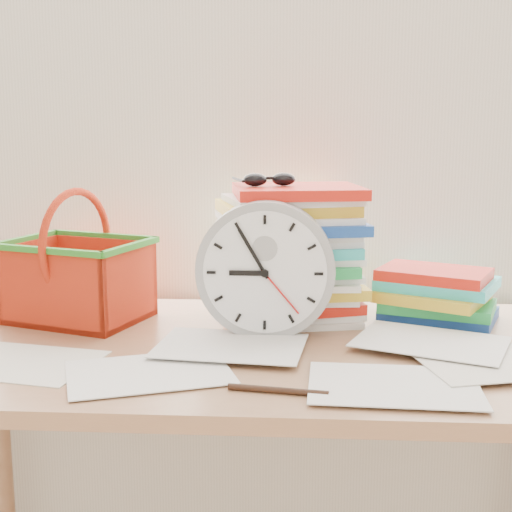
# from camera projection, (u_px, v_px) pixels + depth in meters

# --- Properties ---
(curtain) EXTENTS (2.40, 0.01, 2.50)m
(curtain) POSITION_uv_depth(u_px,v_px,m) (262.00, 68.00, 1.66)
(curtain) COLOR white
(curtain) RESTS_ON room_shell
(desk) EXTENTS (1.40, 0.70, 0.75)m
(desk) POSITION_uv_depth(u_px,v_px,m) (251.00, 381.00, 1.40)
(desk) COLOR #9F6E4A
(desk) RESTS_ON ground
(paper_stack) EXTENTS (0.35, 0.31, 0.29)m
(paper_stack) POSITION_uv_depth(u_px,v_px,m) (291.00, 254.00, 1.54)
(paper_stack) COLOR white
(paper_stack) RESTS_ON desk
(clock) EXTENTS (0.27, 0.05, 0.27)m
(clock) POSITION_uv_depth(u_px,v_px,m) (266.00, 270.00, 1.41)
(clock) COLOR #9D9D9D
(clock) RESTS_ON desk
(sunglasses) EXTENTS (0.15, 0.14, 0.03)m
(sunglasses) POSITION_uv_depth(u_px,v_px,m) (269.00, 179.00, 1.50)
(sunglasses) COLOR black
(sunglasses) RESTS_ON paper_stack
(book_stack) EXTENTS (0.33, 0.29, 0.12)m
(book_stack) POSITION_uv_depth(u_px,v_px,m) (434.00, 295.00, 1.54)
(book_stack) COLOR white
(book_stack) RESTS_ON desk
(basket) EXTENTS (0.34, 0.30, 0.28)m
(basket) POSITION_uv_depth(u_px,v_px,m) (77.00, 256.00, 1.54)
(basket) COLOR red
(basket) RESTS_ON desk
(pen) EXTENTS (0.16, 0.04, 0.01)m
(pen) POSITION_uv_depth(u_px,v_px,m) (278.00, 390.00, 1.13)
(pen) COLOR black
(pen) RESTS_ON desk
(scattered_papers) EXTENTS (1.26, 0.42, 0.02)m
(scattered_papers) POSITION_uv_depth(u_px,v_px,m) (251.00, 341.00, 1.39)
(scattered_papers) COLOR white
(scattered_papers) RESTS_ON desk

